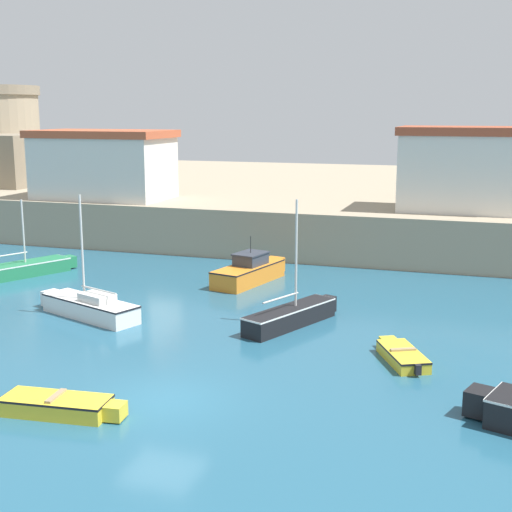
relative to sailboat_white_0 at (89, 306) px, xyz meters
name	(u,v)px	position (x,y,z in m)	size (l,w,h in m)	color
ground_plane	(161,400)	(7.16, -7.53, -0.50)	(200.00, 200.00, 0.00)	#235670
quay_seawall	(370,200)	(7.16, 33.80, 1.03)	(120.00, 40.00, 3.07)	gray
sailboat_white_0	(89,306)	(0.00, 0.00, 0.00)	(5.82, 3.18, 5.51)	white
dinghy_yellow_1	(402,355)	(14.08, -1.49, -0.25)	(2.28, 3.35, 0.53)	yellow
motorboat_orange_4	(250,271)	(4.78, 8.53, 0.12)	(2.83, 5.84, 2.51)	orange
sailboat_green_5	(21,269)	(-7.83, 5.81, -0.07)	(3.82, 6.21, 4.30)	#237A4C
sailboat_black_6	(292,315)	(9.01, 1.56, -0.03)	(3.05, 5.51, 5.47)	black
dinghy_yellow_7	(60,405)	(4.69, -9.48, -0.20)	(3.95, 1.58, 0.62)	yellow
harbor_shed_near_wharf	(104,164)	(-8.84, 17.04, 4.94)	(9.42, 5.48, 4.71)	silver
harbor_shed_mid_row	(462,169)	(15.16, 18.31, 5.13)	(7.70, 5.07, 5.09)	silver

